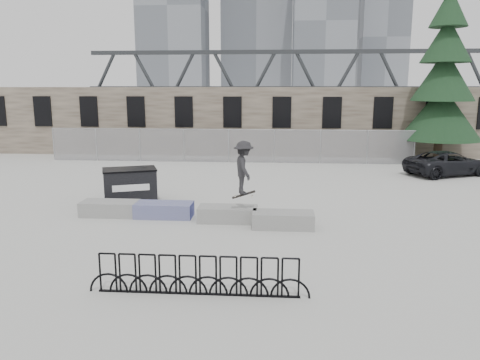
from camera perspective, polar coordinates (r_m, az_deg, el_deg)
name	(u,v)px	position (r m, az deg, el deg)	size (l,w,h in m)	color
ground	(192,219)	(16.44, -5.83, -4.72)	(120.00, 120.00, 0.00)	#AEAFAA
stone_wall	(234,121)	(31.99, -0.71, 7.24)	(36.00, 2.58, 4.50)	brown
chainlink_fence	(229,145)	(28.40, -1.39, 4.25)	(22.06, 0.06, 2.02)	gray
planter_far_left	(110,208)	(17.35, -15.59, -3.27)	(2.00, 0.90, 0.51)	gray
planter_center_left	(164,209)	(16.71, -9.23, -3.55)	(2.00, 0.90, 0.51)	navy
planter_center_right	(228,213)	(15.99, -1.51, -4.08)	(2.00, 0.90, 0.51)	gray
planter_offset	(283,219)	(15.36, 5.28, -4.77)	(2.00, 0.90, 0.51)	gray
dumpster	(130,185)	(19.05, -13.25, -0.62)	(2.37, 1.90, 1.35)	black
bike_rack	(198,276)	(10.52, -5.15, -11.57)	(4.94, 0.07, 0.90)	black
spruce_tree	(443,83)	(30.59, 23.55, 10.81)	(4.72, 4.72, 11.50)	#38281E
skyline_towers	(261,12)	(110.62, 2.57, 19.75)	(58.00, 28.00, 48.00)	slate
truss_bridge	(326,89)	(70.89, 10.43, 10.80)	(70.00, 3.00, 9.80)	#2D3033
suv	(448,163)	(26.59, 24.00, 1.90)	(2.08, 4.51, 1.25)	black
skateboarder	(244,168)	(15.32, 0.45, 1.52)	(0.95, 1.28, 1.92)	#242326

